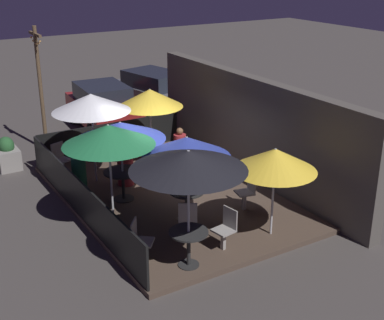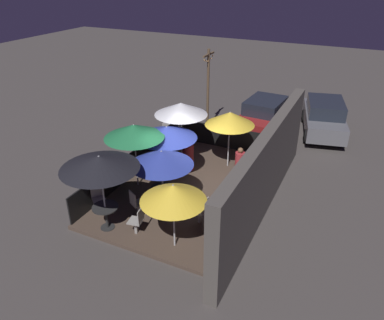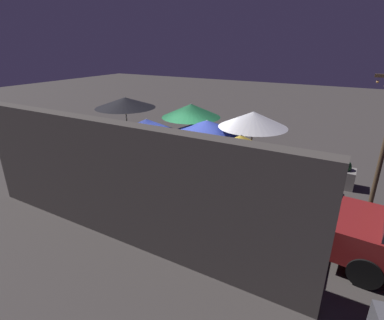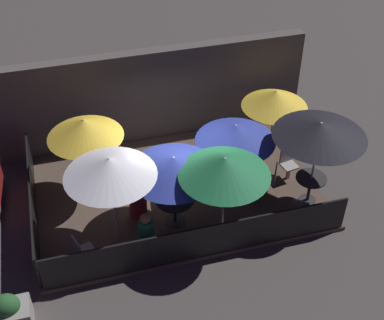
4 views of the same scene
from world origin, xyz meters
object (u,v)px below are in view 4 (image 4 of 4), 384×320
patio_chair_1 (270,179)px  patio_chair_2 (83,251)px  patio_umbrella_0 (236,133)px  patio_chair_4 (288,163)px  patron_1 (147,236)px  patio_umbrella_2 (320,130)px  patron_0 (108,156)px  planter_box (8,314)px  patron_2 (138,199)px  dining_table_1 (175,203)px  patio_chair_0 (300,210)px  patio_umbrella_6 (225,167)px  patio_umbrella_3 (84,128)px  patio_umbrella_5 (109,167)px  patio_chair_3 (226,138)px  dining_table_2 (310,183)px  patio_umbrella_4 (275,99)px  dining_table_0 (233,171)px  patio_umbrella_1 (174,165)px

patio_chair_1 → patio_chair_2: patio_chair_2 is taller
patio_umbrella_0 → patio_chair_4: bearing=0.9°
patron_1 → patio_umbrella_2: bearing=-82.0°
patron_0 → planter_box: patron_0 is taller
patron_1 → patron_2: size_ratio=0.97×
dining_table_1 → patron_0: patron_0 is taller
patio_chair_0 → patron_1: 3.74m
patio_umbrella_0 → patio_chair_0: size_ratio=2.22×
patio_chair_4 → planter_box: bearing=-78.6°
dining_table_1 → patio_chair_4: patio_chair_4 is taller
patio_umbrella_6 → patron_0: patio_umbrella_6 is taller
patio_umbrella_3 → dining_table_1: (1.79, -1.71, -1.39)m
patron_0 → dining_table_1: bearing=8.3°
dining_table_1 → patio_umbrella_5: bearing=-173.7°
patio_umbrella_5 → patio_chair_0: bearing=-10.1°
patio_umbrella_0 → planter_box: bearing=-154.5°
patio_chair_1 → patio_chair_3: bearing=-45.1°
dining_table_2 → patron_2: 4.35m
patio_umbrella_4 → patron_2: patio_umbrella_4 is taller
dining_table_0 → patio_chair_1: bearing=-29.5°
patio_umbrella_5 → patio_chair_2: bearing=-141.7°
dining_table_0 → patron_0: (-3.04, 1.57, -0.06)m
dining_table_0 → patron_1: 3.10m
patio_umbrella_6 → patio_chair_3: patio_umbrella_6 is taller
patio_umbrella_4 → dining_table_0: (-1.55, -1.24, -1.19)m
patio_umbrella_1 → dining_table_2: bearing=-2.8°
patio_umbrella_2 → patio_chair_4: 2.03m
patron_2 → patio_umbrella_6: bearing=-6.2°
dining_table_0 → patio_umbrella_4: bearing=38.6°
dining_table_0 → patron_0: bearing=152.7°
patio_umbrella_0 → patio_chair_4: 2.03m
patio_umbrella_2 → patio_umbrella_3: 5.61m
patron_1 → planter_box: patron_1 is taller
dining_table_1 → patio_chair_3: bearing=48.3°
patio_umbrella_6 → patron_0: bearing=126.1°
dining_table_0 → patio_chair_2: patio_chair_2 is taller
patio_umbrella_0 → patio_umbrella_6: bearing=-117.8°
patio_chair_0 → patio_chair_1: 1.29m
patio_umbrella_6 → patio_umbrella_0: bearing=62.2°
patio_chair_4 → patio_chair_0: bearing=-23.7°
patio_umbrella_3 → patron_2: size_ratio=1.74×
patio_umbrella_5 → patio_chair_3: patio_umbrella_5 is taller
planter_box → patron_1: bearing=19.6°
patio_chair_2 → patio_chair_1: bearing=-6.6°
patio_umbrella_0 → planter_box: (-5.73, -2.73, -1.50)m
patio_umbrella_4 → patio_chair_0: 3.27m
patron_2 → patio_chair_1: bearing=24.5°
patio_umbrella_2 → patron_2: 4.66m
patio_chair_4 → patron_1: patron_1 is taller
patio_chair_1 → planter_box: (-6.57, -2.25, -0.21)m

